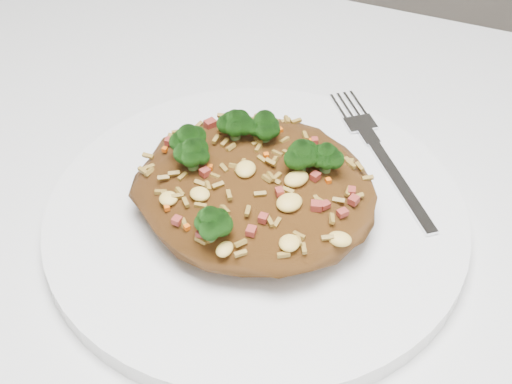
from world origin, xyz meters
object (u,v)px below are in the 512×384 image
at_px(dining_table, 208,382).
at_px(plate, 256,216).
at_px(fork, 386,163).
at_px(fried_rice, 255,179).

height_order(dining_table, plate, plate).
distance_m(dining_table, plate, 0.12).
bearing_deg(fork, plate, -80.36).
bearing_deg(fried_rice, fork, 48.48).
height_order(dining_table, fried_rice, fried_rice).
height_order(plate, fork, fork).
relative_size(dining_table, fried_rice, 7.50).
height_order(fried_rice, fork, fried_rice).
bearing_deg(fork, fried_rice, -80.57).
distance_m(fried_rice, fork, 0.11).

